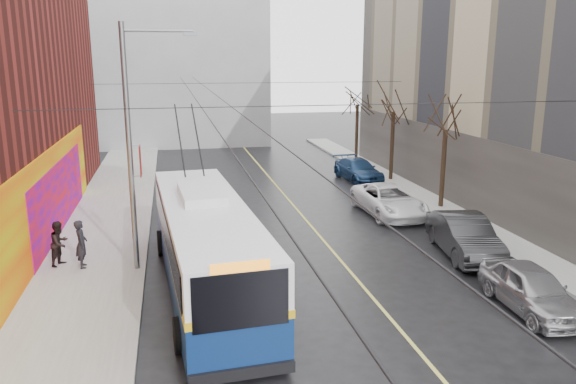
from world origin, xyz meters
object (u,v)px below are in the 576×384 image
at_px(parked_car_c, 389,200).
at_px(tree_near, 447,115).
at_px(following_car, 204,192).
at_px(parked_car_a, 531,289).
at_px(pedestrian_a, 81,244).
at_px(parked_car_b, 464,236).
at_px(streetlight_pole, 134,143).
at_px(pedestrian_b, 60,243).
at_px(tree_mid, 394,99).
at_px(trolleybus, 207,244).
at_px(parked_car_d, 358,170).
at_px(tree_far, 358,94).

bearing_deg(parked_car_c, tree_near, 7.01).
bearing_deg(following_car, parked_car_a, -63.00).
bearing_deg(following_car, pedestrian_a, -126.10).
distance_m(parked_car_b, following_car, 13.80).
bearing_deg(streetlight_pole, pedestrian_b, 162.82).
xyz_separation_m(tree_mid, pedestrian_b, (-18.13, -12.08, -4.25)).
distance_m(parked_car_a, parked_car_c, 11.46).
bearing_deg(trolleybus, parked_car_b, 3.58).
bearing_deg(trolleybus, parked_car_d, 51.72).
distance_m(tree_mid, pedestrian_a, 21.73).
height_order(tree_mid, trolleybus, tree_mid).
relative_size(tree_mid, parked_car_d, 1.39).
relative_size(parked_car_a, parked_car_d, 0.88).
xyz_separation_m(trolleybus, parked_car_d, (10.83, 15.86, -0.94)).
bearing_deg(tree_near, parked_car_a, -103.89).
bearing_deg(parked_car_b, pedestrian_b, -177.85).
relative_size(parked_car_b, following_car, 1.01).
distance_m(tree_near, parked_car_a, 13.03).
bearing_deg(tree_mid, streetlight_pole, -139.35).
bearing_deg(parked_car_d, parked_car_c, -103.76).
xyz_separation_m(streetlight_pole, parked_car_d, (13.14, 13.64, -4.15)).
bearing_deg(tree_mid, tree_far, 90.00).
bearing_deg(parked_car_c, parked_car_b, -85.80).
height_order(tree_near, parked_car_a, tree_near).
distance_m(tree_mid, pedestrian_b, 22.19).
xyz_separation_m(tree_mid, trolleybus, (-12.83, -15.21, -3.61)).
height_order(tree_near, parked_car_b, tree_near).
bearing_deg(tree_near, parked_car_b, -109.70).
bearing_deg(tree_mid, parked_car_b, -100.03).
bearing_deg(pedestrian_a, parked_car_a, -121.18).
distance_m(tree_far, parked_car_c, 15.46).
bearing_deg(parked_car_d, tree_mid, -23.70).
distance_m(tree_mid, parked_car_a, 19.71).
bearing_deg(trolleybus, tree_mid, 45.91).
xyz_separation_m(tree_far, parked_car_d, (-2.00, -6.36, -4.44)).
height_order(parked_car_c, following_car, following_car).
distance_m(trolleybus, parked_car_d, 19.22).
bearing_deg(trolleybus, tree_near, 28.68).
height_order(parked_car_d, pedestrian_a, pedestrian_a).
bearing_deg(parked_car_d, parked_car_b, -97.63).
height_order(parked_car_c, parked_car_d, parked_car_c).
xyz_separation_m(parked_car_c, pedestrian_b, (-15.00, -4.58, 0.26)).
bearing_deg(tree_mid, parked_car_c, -112.67).
xyz_separation_m(trolleybus, parked_car_a, (9.87, -3.74, -0.91)).
bearing_deg(following_car, pedestrian_b, -131.48).
bearing_deg(pedestrian_b, parked_car_b, -68.58).
relative_size(tree_far, parked_car_a, 1.54).
height_order(tree_mid, parked_car_d, tree_mid).
height_order(parked_car_b, parked_car_c, parked_car_b).
bearing_deg(parked_car_a, tree_far, 85.99).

